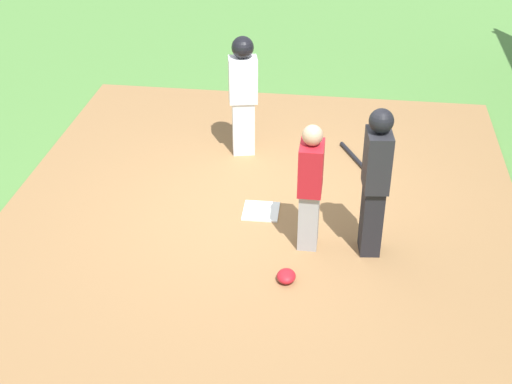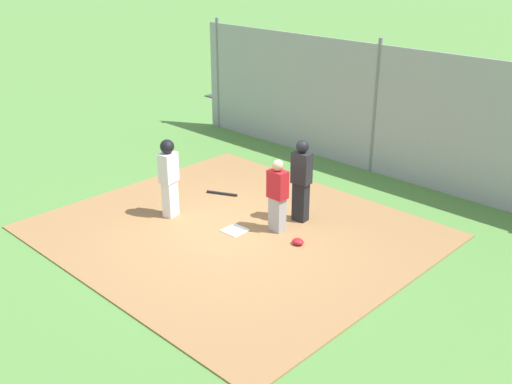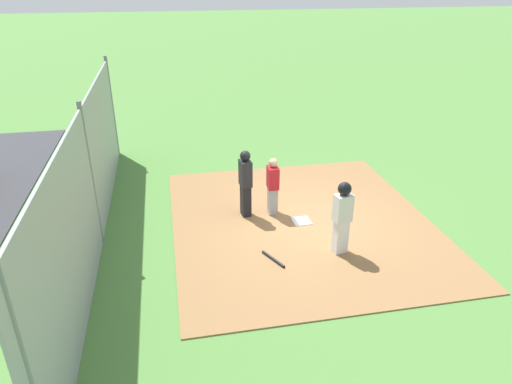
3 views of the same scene
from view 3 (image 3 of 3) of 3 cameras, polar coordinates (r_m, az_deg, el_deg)
name	(u,v)px [view 3 (image 3 of 3)]	position (r m, az deg, el deg)	size (l,w,h in m)	color
ground_plane	(301,222)	(11.79, 5.60, -3.73)	(140.00, 140.00, 0.00)	#51843D
dirt_infield	(301,222)	(11.78, 5.60, -3.67)	(7.20, 6.40, 0.03)	olive
home_plate	(301,221)	(11.77, 5.61, -3.56)	(0.44, 0.44, 0.02)	white
catcher	(273,186)	(11.78, 2.07, 0.79)	(0.38, 0.26, 1.52)	#9E9EA3
umpire	(245,182)	(11.62, -1.30, 1.23)	(0.41, 0.30, 1.76)	black
runner	(342,213)	(10.20, 10.59, -2.54)	(0.34, 0.43, 1.71)	silver
baseball_bat	(273,259)	(10.22, 2.12, -8.23)	(0.06, 0.06, 0.75)	black
catcher_mask	(273,198)	(12.75, 2.08, -0.77)	(0.24, 0.20, 0.12)	#B21923
backstop_fence	(92,180)	(10.79, -19.57, 1.45)	(12.00, 0.10, 3.35)	#93999E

